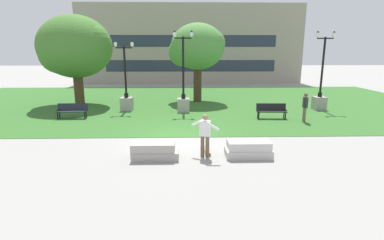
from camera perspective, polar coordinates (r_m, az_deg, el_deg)
ground_plane at (r=14.42m, az=-2.72°, el=-3.39°), size 140.00×140.00×0.00m
grass_lawn at (r=24.17m, az=-2.25°, el=3.40°), size 40.00×20.00×0.02m
concrete_block_center at (r=11.74m, az=-7.13°, el=-5.82°), size 1.81×0.90×0.64m
concrete_block_left at (r=12.05m, az=10.70°, el=-5.46°), size 1.80×0.90×0.64m
person_skateboarder at (r=11.61m, az=2.50°, el=-2.48°), size 1.04×0.87×1.71m
skateboard at (r=12.37m, az=2.89°, el=-5.82°), size 0.27×1.03×0.14m
park_bench_near_left at (r=19.74m, az=-21.86°, el=1.80°), size 1.82×0.60×0.90m
park_bench_near_right at (r=18.94m, az=14.89°, el=1.86°), size 1.82×0.62×0.90m
lamp_post_left at (r=21.17m, az=-12.39°, el=4.39°), size 1.32×0.80×4.74m
lamp_post_right at (r=20.26m, az=-1.65°, el=4.61°), size 1.32×0.80×5.34m
lamp_post_center at (r=22.82m, az=23.18°, el=4.52°), size 1.32×0.80×5.36m
tree_near_right at (r=24.11m, az=-21.47°, el=12.70°), size 5.59×5.32×6.60m
tree_far_left at (r=24.25m, az=0.96°, el=13.64°), size 4.46×4.25×6.17m
person_bystander_near_lawn at (r=18.48m, az=20.72°, el=2.57°), size 0.32×0.70×1.71m
building_facade_distant at (r=38.33m, az=-0.27°, el=14.24°), size 28.03×1.03×9.67m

